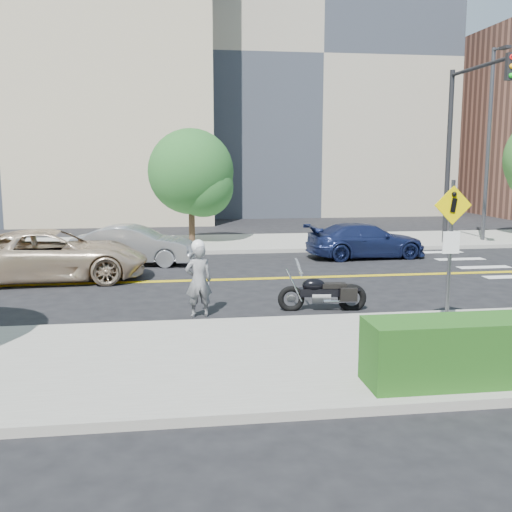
{
  "coord_description": "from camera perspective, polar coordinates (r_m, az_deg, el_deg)",
  "views": [
    {
      "loc": [
        -1.37,
        -17.56,
        3.51
      ],
      "look_at": [
        0.7,
        -3.12,
        1.2
      ],
      "focal_mm": 42.0,
      "sensor_mm": 36.0,
      "label": 1
    }
  ],
  "objects": [
    {
      "name": "building_mid",
      "position": [
        45.03,
        4.15,
        17.26
      ],
      "size": [
        18.0,
        14.0,
        20.0
      ],
      "primitive_type": "cube",
      "color": "#A39984",
      "rests_on": "ground_plane"
    },
    {
      "name": "suv",
      "position": [
        18.7,
        -18.79,
        0.08
      ],
      "size": [
        5.65,
        2.85,
        1.53
      ],
      "primitive_type": "imported",
      "rotation": [
        0.0,
        0.0,
        1.63
      ],
      "color": "beige",
      "rests_on": "ground"
    },
    {
      "name": "parked_car_silver",
      "position": [
        20.91,
        -11.53,
        1.02
      ],
      "size": [
        4.27,
        2.09,
        1.35
      ],
      "primitive_type": "imported",
      "rotation": [
        0.0,
        0.0,
        1.4
      ],
      "color": "gray",
      "rests_on": "ground"
    },
    {
      "name": "traffic_light",
      "position": [
        25.36,
        18.88,
        11.15
      ],
      "size": [
        0.28,
        4.5,
        7.0
      ],
      "color": "black",
      "rests_on": "sidewalk_far"
    },
    {
      "name": "lamp_post",
      "position": [
        27.53,
        21.24,
        9.73
      ],
      "size": [
        0.16,
        0.16,
        8.0
      ],
      "primitive_type": "cylinder",
      "color": "#4C4C51",
      "rests_on": "sidewalk_far"
    },
    {
      "name": "motorcycle",
      "position": [
        14.28,
        6.39,
        -2.74
      ],
      "size": [
        2.09,
        0.81,
        1.24
      ],
      "primitive_type": null,
      "rotation": [
        0.0,
        0.0,
        -0.1
      ],
      "color": "black",
      "rests_on": "ground"
    },
    {
      "name": "tree_far_a",
      "position": [
        25.32,
        -6.22,
        7.98
      ],
      "size": [
        3.57,
        3.57,
        4.87
      ],
      "rotation": [
        0.0,
        0.0,
        0.0
      ],
      "color": "#382619",
      "rests_on": "ground"
    },
    {
      "name": "ground_plane",
      "position": [
        17.96,
        -3.61,
        -2.29
      ],
      "size": [
        120.0,
        120.0,
        0.0
      ],
      "primitive_type": "plane",
      "color": "black",
      "rests_on": "ground"
    },
    {
      "name": "building_left",
      "position": [
        41.48,
        -21.41,
        20.93
      ],
      "size": [
        22.0,
        14.0,
        25.0
      ],
      "primitive_type": "cube",
      "color": "tan",
      "rests_on": "ground_plane"
    },
    {
      "name": "sidewalk_near",
      "position": [
        10.72,
        -0.37,
        -9.69
      ],
      "size": [
        60.0,
        5.0,
        0.15
      ],
      "primitive_type": "cube",
      "color": "#9E9B91",
      "rests_on": "ground_plane"
    },
    {
      "name": "parked_car_blue",
      "position": [
        22.34,
        10.42,
        1.46
      ],
      "size": [
        4.5,
        2.08,
        1.27
      ],
      "primitive_type": "imported",
      "rotation": [
        0.0,
        0.0,
        1.64
      ],
      "color": "navy",
      "rests_on": "ground"
    },
    {
      "name": "pedestrian_sign",
      "position": [
        12.65,
        18.07,
        1.52
      ],
      "size": [
        0.78,
        0.08,
        3.0
      ],
      "color": "#4C4C51",
      "rests_on": "sidewalk_near"
    },
    {
      "name": "motorcyclist",
      "position": [
        13.63,
        -5.49,
        -2.15
      ],
      "size": [
        0.66,
        0.48,
        1.78
      ],
      "rotation": [
        0.0,
        0.0,
        3.28
      ],
      "color": "#B9B9BE",
      "rests_on": "ground"
    },
    {
      "name": "sidewalk_far",
      "position": [
        25.33,
        -4.96,
        1.17
      ],
      "size": [
        60.0,
        5.0,
        0.15
      ],
      "primitive_type": "cube",
      "color": "#9E9B91",
      "rests_on": "ground_plane"
    }
  ]
}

